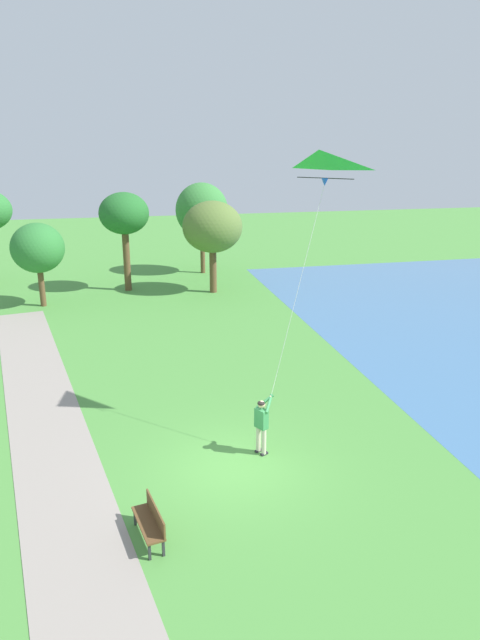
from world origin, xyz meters
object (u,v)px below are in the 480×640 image
object	(u,v)px
park_bench_near_walkway	(151,520)
tree_lakeside_near	(202,211)
tree_horizon_far	(124,215)
tree_lakeside_far	(38,248)
person_kite_flyer	(262,422)
tree_treeline_center	(212,227)
flying_kite	(319,171)

from	to	relation	value
park_bench_near_walkway	tree_lakeside_near	size ratio (longest dim) A/B	0.25
tree_horizon_far	tree_lakeside_far	xyz separation A→B (m)	(-4.89, -2.63, -1.42)
tree_lakeside_near	person_kite_flyer	bearing A→B (deg)	-95.15
person_kite_flyer	tree_lakeside_near	distance (m)	25.39
person_kite_flyer	tree_horizon_far	bearing A→B (deg)	98.56
park_bench_near_walkway	tree_lakeside_near	xyz separation A→B (m)	(5.78, 28.25, 3.92)
person_kite_flyer	tree_lakeside_far	distance (m)	20.26
tree_lakeside_near	tree_treeline_center	bearing A→B (deg)	-92.59
tree_lakeside_far	person_kite_flyer	bearing A→B (deg)	-66.40
person_kite_flyer	tree_lakeside_far	size ratio (longest dim) A/B	0.39
park_bench_near_walkway	flying_kite	bearing A→B (deg)	37.39
tree_lakeside_near	tree_lakeside_far	bearing A→B (deg)	-147.37
flying_kite	tree_lakeside_far	size ratio (longest dim) A/B	1.43
park_bench_near_walkway	tree_treeline_center	world-z (taller)	tree_treeline_center
tree_horizon_far	tree_lakeside_far	world-z (taller)	tree_horizon_far
tree_lakeside_near	tree_horizon_far	bearing A→B (deg)	-143.79
flying_kite	tree_horizon_far	xyz separation A→B (m)	(-4.96, 20.22, -3.42)
tree_lakeside_far	tree_lakeside_near	world-z (taller)	tree_lakeside_near
tree_treeline_center	tree_lakeside_far	bearing A→B (deg)	-174.55
tree_lakeside_near	park_bench_near_walkway	bearing A→B (deg)	-101.56
person_kite_flyer	flying_kite	bearing A→B (deg)	25.76
flying_kite	park_bench_near_walkway	distance (m)	10.17
tree_treeline_center	tree_lakeside_near	distance (m)	5.67
person_kite_flyer	flying_kite	size ratio (longest dim) A/B	0.27
park_bench_near_walkway	tree_lakeside_far	size ratio (longest dim) A/B	0.33
flying_kite	tree_horizon_far	distance (m)	21.10
person_kite_flyer	tree_horizon_far	distance (m)	21.64
tree_treeline_center	flying_kite	bearing A→B (deg)	-90.68
park_bench_near_walkway	tree_horizon_far	world-z (taller)	tree_horizon_far
flying_kite	park_bench_near_walkway	bearing A→B (deg)	-142.61
person_kite_flyer	tree_lakeside_near	bearing A→B (deg)	84.85
person_kite_flyer	tree_lakeside_far	bearing A→B (deg)	113.60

